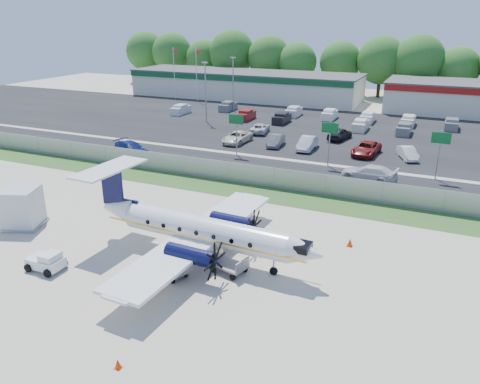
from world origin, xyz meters
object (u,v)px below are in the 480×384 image
at_px(aircraft, 200,229).
at_px(pushback_tug, 47,261).
at_px(baggage_cart_far, 229,264).
at_px(baggage_cart_near, 172,270).
at_px(service_container, 22,209).

relative_size(aircraft, pushback_tug, 7.47).
relative_size(pushback_tug, baggage_cart_far, 0.91).
xyz_separation_m(baggage_cart_near, baggage_cart_far, (3.04, 1.95, 0.09)).
bearing_deg(service_container, baggage_cart_near, -7.18).
xyz_separation_m(aircraft, pushback_tug, (-8.23, -5.58, -1.47)).
bearing_deg(baggage_cart_far, pushback_tug, -157.52).
bearing_deg(baggage_cart_far, service_container, -179.66).
distance_m(pushback_tug, baggage_cart_far, 11.75).
distance_m(aircraft, baggage_cart_near, 3.45).
bearing_deg(service_container, pushback_tug, -32.75).
relative_size(pushback_tug, service_container, 0.64).
relative_size(pushback_tug, baggage_cart_near, 1.06).
distance_m(pushback_tug, baggage_cart_near, 8.22).
bearing_deg(pushback_tug, baggage_cart_far, 22.48).
relative_size(baggage_cart_near, service_container, 0.61).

